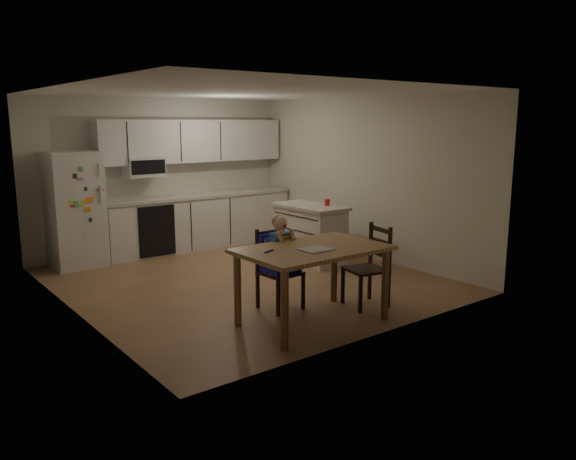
# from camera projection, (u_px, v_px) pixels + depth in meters

# --- Properties ---
(room) EXTENTS (4.52, 5.01, 2.51)m
(room) POSITION_uv_depth(u_px,v_px,m) (224.00, 185.00, 7.79)
(room) COLOR brown
(room) RESTS_ON ground
(refrigerator) EXTENTS (0.72, 0.70, 1.70)m
(refrigerator) POSITION_uv_depth(u_px,v_px,m) (75.00, 210.00, 8.23)
(refrigerator) COLOR silver
(refrigerator) RESTS_ON ground
(kitchen_run) EXTENTS (3.37, 0.62, 2.15)m
(kitchen_run) POSITION_uv_depth(u_px,v_px,m) (196.00, 196.00, 9.53)
(kitchen_run) COLOR silver
(kitchen_run) RESTS_ON ground
(kitchen_island) EXTENTS (0.62, 1.19, 0.88)m
(kitchen_island) POSITION_uv_depth(u_px,v_px,m) (310.00, 233.00, 8.60)
(kitchen_island) COLOR silver
(kitchen_island) RESTS_ON ground
(red_cup) EXTENTS (0.08, 0.08, 0.10)m
(red_cup) POSITION_uv_depth(u_px,v_px,m) (327.00, 202.00, 8.45)
(red_cup) COLOR red
(red_cup) RESTS_ON kitchen_island
(dining_table) EXTENTS (1.54, 0.99, 0.83)m
(dining_table) POSITION_uv_depth(u_px,v_px,m) (313.00, 258.00, 5.90)
(dining_table) COLOR brown
(dining_table) RESTS_ON ground
(napkin) EXTENTS (0.30, 0.26, 0.01)m
(napkin) POSITION_uv_depth(u_px,v_px,m) (316.00, 249.00, 5.76)
(napkin) COLOR #A8A8AD
(napkin) RESTS_ON dining_table
(toddler_spoon) EXTENTS (0.12, 0.06, 0.02)m
(toddler_spoon) POSITION_uv_depth(u_px,v_px,m) (268.00, 251.00, 5.66)
(toddler_spoon) COLOR #1818B2
(toddler_spoon) RESTS_ON dining_table
(chair_booster) EXTENTS (0.43, 0.43, 1.09)m
(chair_booster) POSITION_uv_depth(u_px,v_px,m) (278.00, 252.00, 6.39)
(chair_booster) COLOR black
(chair_booster) RESTS_ON ground
(chair_side) EXTENTS (0.50, 0.50, 0.95)m
(chair_side) POSITION_uv_depth(u_px,v_px,m) (373.00, 260.00, 6.52)
(chair_side) COLOR black
(chair_side) RESTS_ON ground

